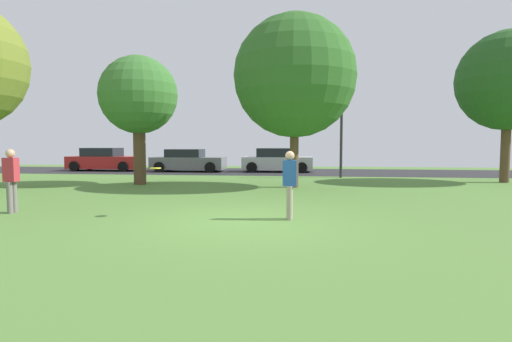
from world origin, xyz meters
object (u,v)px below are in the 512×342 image
object	(u,v)px
oak_tree_center	(295,76)
parked_car_grey	(188,161)
maple_tree_far	(138,96)
person_thrower	(290,182)
parked_car_silver	(277,161)
street_lamp_post	(341,134)
person_catcher	(11,178)
parked_car_red	(105,160)
oak_tree_right	(508,81)
frisbee_disc	(155,168)

from	to	relation	value
oak_tree_center	parked_car_grey	bearing A→B (deg)	129.28
maple_tree_far	parked_car_grey	xyz separation A→B (m)	(-0.18, 7.91, -3.12)
person_thrower	parked_car_silver	bearing A→B (deg)	-84.68
street_lamp_post	person_catcher	bearing A→B (deg)	-128.20
street_lamp_post	person_thrower	bearing A→B (deg)	-100.55
maple_tree_far	parked_car_grey	distance (m)	8.51
person_catcher	parked_car_red	distance (m)	16.26
parked_car_silver	maple_tree_far	bearing A→B (deg)	-122.89
oak_tree_right	person_thrower	xyz separation A→B (m)	(-9.28, -10.04, -3.65)
person_thrower	street_lamp_post	bearing A→B (deg)	-100.15
oak_tree_center	parked_car_silver	size ratio (longest dim) A/B	1.61
person_thrower	parked_car_red	bearing A→B (deg)	-50.76
person_catcher	parked_car_silver	xyz separation A→B (m)	(5.70, 15.56, -0.22)
oak_tree_right	person_catcher	xyz separation A→B (m)	(-16.32, -9.99, -3.63)
parked_car_grey	parked_car_silver	world-z (taller)	parked_car_silver
oak_tree_right	street_lamp_post	size ratio (longest dim) A/B	1.50
oak_tree_right	oak_tree_center	world-z (taller)	oak_tree_center
street_lamp_post	frisbee_disc	bearing A→B (deg)	-114.79
oak_tree_right	parked_car_red	distance (m)	22.67
oak_tree_center	person_catcher	bearing A→B (deg)	-135.32
person_catcher	parked_car_red	bearing A→B (deg)	109.64
parked_car_grey	maple_tree_far	bearing A→B (deg)	-88.71
oak_tree_right	parked_car_red	bearing A→B (deg)	166.12
street_lamp_post	parked_car_red	bearing A→B (deg)	166.11
person_catcher	person_thrower	bearing A→B (deg)	0.00
oak_tree_center	maple_tree_far	bearing A→B (deg)	176.53
oak_tree_center	person_thrower	xyz separation A→B (m)	(0.07, -6.94, -3.53)
parked_car_grey	oak_tree_center	bearing A→B (deg)	-50.72
oak_tree_right	frisbee_disc	size ratio (longest dim) A/B	17.86
person_catcher	parked_car_silver	bearing A→B (deg)	70.29
oak_tree_center	parked_car_grey	distance (m)	11.37
parked_car_red	maple_tree_far	bearing A→B (deg)	-54.69
person_thrower	parked_car_silver	world-z (taller)	person_thrower
person_thrower	street_lamp_post	distance (m)	12.07
oak_tree_right	person_catcher	size ratio (longest dim) A/B	4.15
oak_tree_center	parked_car_silver	bearing A→B (deg)	98.33
person_thrower	frisbee_disc	bearing A→B (deg)	0.00
maple_tree_far	person_thrower	bearing A→B (deg)	-47.64
parked_car_grey	street_lamp_post	distance (m)	9.84
frisbee_disc	parked_car_red	size ratio (longest dim) A/B	0.08
parked_car_red	parked_car_grey	xyz separation A→B (m)	(5.53, -0.15, -0.03)
frisbee_disc	oak_tree_center	bearing A→B (deg)	65.41
maple_tree_far	street_lamp_post	xyz separation A→B (m)	(8.89, 4.45, -1.52)
maple_tree_far	person_catcher	distance (m)	7.85
person_thrower	street_lamp_post	size ratio (longest dim) A/B	0.35
oak_tree_center	street_lamp_post	bearing A→B (deg)	64.93
oak_tree_center	maple_tree_far	world-z (taller)	oak_tree_center
parked_car_silver	oak_tree_right	bearing A→B (deg)	-27.67
parked_car_red	street_lamp_post	size ratio (longest dim) A/B	1.02
oak_tree_right	person_catcher	world-z (taller)	oak_tree_right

